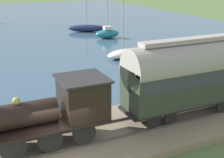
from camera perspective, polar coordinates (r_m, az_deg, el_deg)
ground_plane at (r=15.55m, az=-8.84°, el=-13.99°), size 200.00×200.00×0.00m
rail_embankment at (r=16.10m, az=-9.70°, el=-11.97°), size 5.89×56.00×0.52m
steam_locomotive at (r=15.14m, az=-10.13°, el=-5.12°), size 2.38×6.57×3.69m
passenger_coach at (r=18.35m, az=14.06°, el=1.15°), size 2.29×8.19×4.47m
sailboat_teal at (r=42.57m, az=-0.87°, el=8.38°), size 1.92×3.42×8.05m
sailboat_navy at (r=47.60m, az=-4.61°, el=9.29°), size 3.81×5.83×9.05m
sailboat_white at (r=32.57m, az=1.99°, el=4.72°), size 2.87×4.28×6.93m
rowboat_mid_harbor at (r=25.57m, az=11.95°, el=-0.31°), size 1.58×2.14×0.35m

